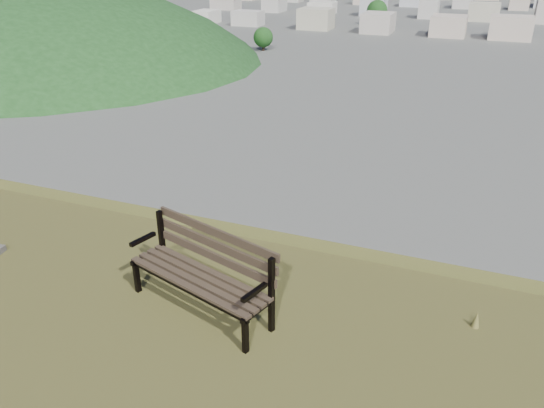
% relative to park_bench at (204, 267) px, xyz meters
% --- Properties ---
extents(park_bench, '(1.67, 0.95, 0.83)m').
position_rel_park_bench_xyz_m(park_bench, '(0.00, 0.00, 0.00)').
color(park_bench, '#403325').
rests_on(park_bench, hilltop_mesa).
extents(green_wooded_hill, '(175.91, 140.73, 87.96)m').
position_rel_park_bench_xyz_m(green_wooded_hill, '(-126.26, 112.21, -25.34)').
color(green_wooded_hill, '#173915').
rests_on(green_wooded_hill, ground).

